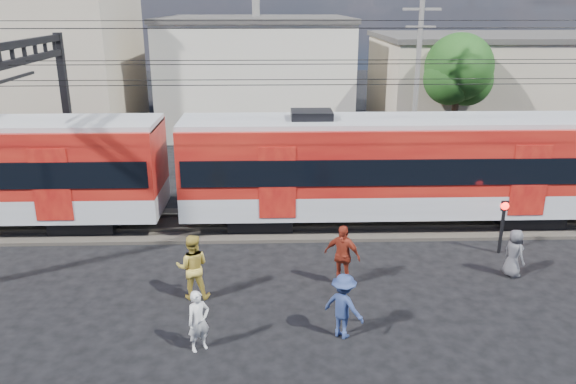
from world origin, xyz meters
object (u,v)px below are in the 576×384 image
(pedestrian_a, at_px, (199,321))
(pedestrian_c, at_px, (343,306))
(commuter_train, at_px, (401,165))
(crossing_signal, at_px, (503,217))

(pedestrian_a, xyz_separation_m, pedestrian_c, (3.63, 0.47, 0.08))
(commuter_train, relative_size, crossing_signal, 26.44)
(commuter_train, distance_m, pedestrian_a, 10.66)
(commuter_train, bearing_deg, pedestrian_c, -111.99)
(pedestrian_a, distance_m, crossing_signal, 11.05)
(commuter_train, relative_size, pedestrian_c, 28.76)
(commuter_train, xyz_separation_m, pedestrian_c, (-3.09, -7.65, -1.53))
(commuter_train, relative_size, pedestrian_a, 31.60)
(crossing_signal, bearing_deg, pedestrian_c, -140.82)
(commuter_train, bearing_deg, crossing_signal, -43.19)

